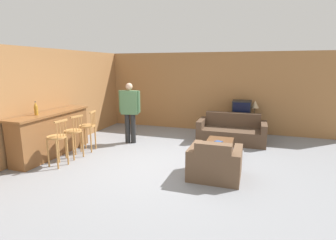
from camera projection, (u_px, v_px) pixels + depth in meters
The scene contains 16 objects.
ground_plane at pixel (162, 164), 5.87m from camera, with size 24.00×24.00×0.00m, color gray.
wall_back at pixel (197, 92), 8.90m from camera, with size 9.40×0.08×2.60m.
wall_left at pixel (77, 96), 7.74m from camera, with size 0.08×8.54×2.60m.
bar_counter at pixel (52, 134), 6.41m from camera, with size 0.55×2.25×1.07m.
bar_chair_near at pixel (57, 141), 5.68m from camera, with size 0.45×0.45×1.04m.
bar_chair_mid at pixel (74, 134), 6.19m from camera, with size 0.48×0.48×1.04m.
bar_chair_far at pixel (88, 129), 6.72m from camera, with size 0.47×0.47×1.04m.
couch_far at pixel (231, 132), 7.56m from camera, with size 1.89×0.90×0.81m.
armchair_near at pixel (215, 164), 5.12m from camera, with size 0.99×0.86×0.79m.
coffee_table at pixel (219, 144), 6.31m from camera, with size 0.62×1.02×0.37m.
tv_unit at pixel (241, 126), 8.26m from camera, with size 1.05×0.55×0.62m.
tv at pixel (242, 108), 8.14m from camera, with size 0.57×0.50×0.49m.
bottle at pixel (36, 109), 5.93m from camera, with size 0.08×0.08×0.31m.
book_on_table at pixel (218, 142), 6.25m from camera, with size 0.21×0.21×0.03m.
table_lamp at pixel (255, 105), 8.00m from camera, with size 0.23×0.23×0.50m.
person_by_window at pixel (130, 110), 7.34m from camera, with size 0.60×0.27×1.70m.
Camera 1 is at (1.88, -5.22, 2.18)m, focal length 28.00 mm.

